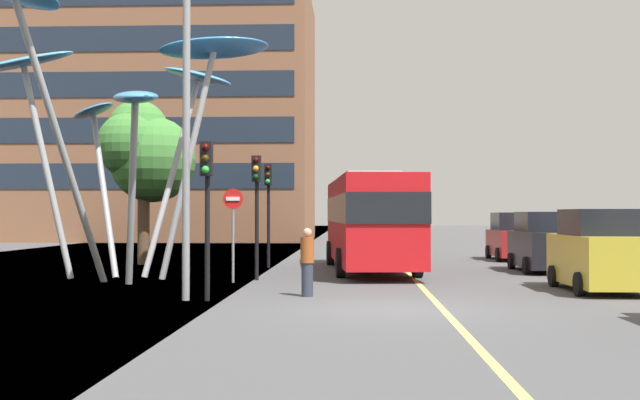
{
  "coord_description": "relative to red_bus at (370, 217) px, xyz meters",
  "views": [
    {
      "loc": [
        -0.82,
        -17.04,
        2.05
      ],
      "look_at": [
        -1.92,
        8.86,
        2.5
      ],
      "focal_mm": 44.54,
      "sensor_mm": 36.0,
      "label": 1
    }
  ],
  "objects": [
    {
      "name": "red_bus",
      "position": [
        0.0,
        0.0,
        0.0
      ],
      "size": [
        3.37,
        11.09,
        3.51
      ],
      "color": "red",
      "rests_on": "ground"
    },
    {
      "name": "backdrop_building",
      "position": [
        -15.94,
        33.96,
        7.81
      ],
      "size": [
        23.91,
        14.64,
        19.46
      ],
      "color": "brown",
      "rests_on": "ground"
    },
    {
      "name": "traffic_light_kerb_near",
      "position": [
        -4.02,
        -10.03,
        0.79
      ],
      "size": [
        0.28,
        0.42,
        3.74
      ],
      "color": "black",
      "rests_on": "ground"
    },
    {
      "name": "car_side_street",
      "position": [
        6.47,
        7.01,
        -0.94
      ],
      "size": [
        1.91,
        4.06,
        2.1
      ],
      "color": "maroon",
      "rests_on": "ground"
    },
    {
      "name": "traffic_light_kerb_far",
      "position": [
        -3.56,
        -4.19,
        0.85
      ],
      "size": [
        0.28,
        0.42,
        3.84
      ],
      "color": "black",
      "rests_on": "ground"
    },
    {
      "name": "car_parked_far",
      "position": [
        6.22,
        -0.11,
        -0.92
      ],
      "size": [
        2.09,
        4.2,
        2.12
      ],
      "color": "black",
      "rests_on": "ground"
    },
    {
      "name": "leaf_sculpture",
      "position": [
        -7.83,
        -3.94,
        4.25
      ],
      "size": [
        10.02,
        10.74,
        8.29
      ],
      "color": "#9EA0A5",
      "rests_on": "ground"
    },
    {
      "name": "tree_pavement_near",
      "position": [
        -9.11,
        3.54,
        2.56
      ],
      "size": [
        3.86,
        3.97,
        6.69
      ],
      "color": "brown",
      "rests_on": "ground"
    },
    {
      "name": "street_lamp",
      "position": [
        -4.16,
        -9.86,
        3.39
      ],
      "size": [
        1.82,
        0.44,
        8.42
      ],
      "color": "gray",
      "rests_on": "ground"
    },
    {
      "name": "traffic_light_island_mid",
      "position": [
        -3.8,
        1.42,
        0.91
      ],
      "size": [
        0.28,
        0.42,
        3.93
      ],
      "color": "black",
      "rests_on": "ground"
    },
    {
      "name": "car_parked_mid",
      "position": [
        5.97,
        -7.22,
        -0.89
      ],
      "size": [
        2.06,
        4.17,
        2.17
      ],
      "color": "gold",
      "rests_on": "ground"
    },
    {
      "name": "no_entry_sign",
      "position": [
        -4.16,
        -5.03,
        -0.07
      ],
      "size": [
        0.6,
        0.12,
        2.79
      ],
      "color": "gray",
      "rests_on": "ground"
    },
    {
      "name": "ground",
      "position": [
        -0.5,
        -11.43,
        -1.97
      ],
      "size": [
        120.0,
        240.0,
        0.1
      ],
      "color": "#4C4C4F"
    },
    {
      "name": "pedestrian",
      "position": [
        -1.72,
        -8.86,
        -1.07
      ],
      "size": [
        0.34,
        0.34,
        1.7
      ],
      "color": "#2D3342",
      "rests_on": "ground"
    }
  ]
}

